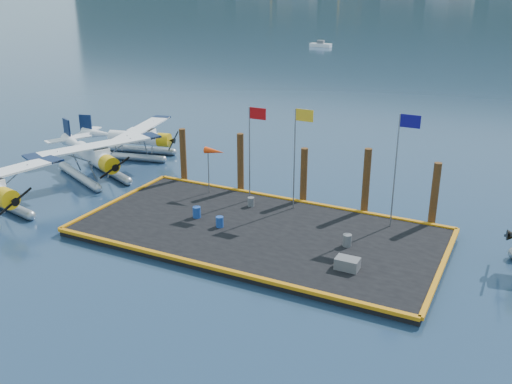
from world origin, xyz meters
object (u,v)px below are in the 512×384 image
flagpole_red (252,140)px  piling_0 (183,157)px  piling_4 (434,196)px  seaplane_c (138,140)px  drum_3 (220,222)px  drum_5 (251,202)px  flagpole_blue (400,154)px  flagpole_yellow (298,144)px  crate (347,264)px  piling_3 (366,183)px  piling_2 (304,177)px  windsock (214,152)px  drum_2 (347,240)px  seaplane_b (95,159)px  drum_0 (197,212)px  piling_1 (240,164)px

flagpole_red → piling_0: (-6.21, 1.60, -2.40)m
piling_4 → seaplane_c: bearing=170.9°
drum_3 → drum_5: size_ratio=1.07×
flagpole_blue → drum_5: bearing=-174.2°
drum_5 → piling_4: bearing=13.4°
drum_5 → flagpole_yellow: bearing=18.4°
crate → flagpole_yellow: (-5.20, 6.00, 3.83)m
drum_3 → piling_3: size_ratio=0.14×
piling_2 → windsock: bearing=-163.9°
drum_2 → flagpole_red: (-7.39, 3.58, 3.67)m
seaplane_b → seaplane_c: (-0.58, 5.71, -0.11)m
windsock → piling_4: (13.53, 1.60, -1.23)m
flagpole_red → piling_3: bearing=13.3°
flagpole_red → drum_3: bearing=-87.8°
drum_3 → windsock: bearing=123.1°
drum_3 → flagpole_yellow: 6.50m
drum_0 → drum_3: (1.89, -0.58, -0.02)m
piling_3 → piling_4: size_ratio=1.07×
drum_3 → piling_0: piling_0 is taller
seaplane_c → seaplane_b: bearing=-6.7°
windsock → piling_1: (1.03, 1.60, -1.13)m
drum_0 → crate: 10.15m
flagpole_blue → crate: bearing=-97.5°
drum_0 → drum_5: drum_0 is taller
crate → piling_3: (-1.40, 7.60, 1.47)m
piling_4 → flagpole_blue: bearing=-138.4°
drum_3 → piling_4: size_ratio=0.15×
drum_3 → flagpole_blue: flagpole_blue is taller
piling_0 → piling_1: bearing=0.0°
piling_1 → piling_3: size_ratio=0.98×
drum_2 → flagpole_red: size_ratio=0.11×
piling_2 → drum_2: bearing=-48.4°
drum_0 → piling_3: 10.22m
crate → piling_3: size_ratio=0.26×
seaplane_b → drum_5: (12.89, -0.63, -0.83)m
seaplane_b → drum_3: seaplane_b is taller
drum_3 → piling_0: bearing=136.5°
flagpole_yellow → flagpole_red: bearing=180.0°
drum_0 → piling_1: (0.01, 5.47, 1.37)m
flagpole_red → flagpole_yellow: (3.00, 0.00, 0.12)m
drum_5 → crate: (7.87, -5.12, -0.00)m
piling_3 → piling_2: bearing=180.0°
piling_3 → seaplane_b: bearing=-174.5°
flagpole_yellow → piling_1: size_ratio=1.48×
drum_2 → flagpole_red: flagpole_red is taller
drum_5 → windsock: (-3.06, 0.88, 2.54)m
drum_5 → piling_0: size_ratio=0.14×
drum_2 → flagpole_blue: (1.60, 3.58, 3.96)m
drum_5 → piling_0: piling_0 is taller
flagpole_yellow → piling_4: 8.35m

